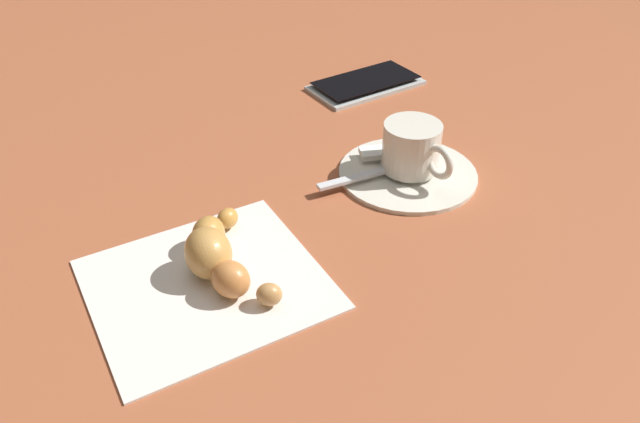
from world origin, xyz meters
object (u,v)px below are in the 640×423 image
object	(u,v)px
napkin	(207,283)
cell_phone	(366,83)
saucer	(410,173)
teaspoon	(400,165)
croissant	(216,254)
sugar_packet	(391,151)
espresso_cup	(415,148)

from	to	relation	value
napkin	cell_phone	xyz separation A→B (m)	(-0.35, -0.20, 0.00)
napkin	cell_phone	distance (m)	0.40
saucer	napkin	size ratio (longest dim) A/B	0.78
teaspoon	croissant	size ratio (longest dim) A/B	1.08
teaspoon	sugar_packet	distance (m)	0.03
napkin	sugar_packet	bearing A→B (deg)	-169.85
espresso_cup	napkin	bearing A→B (deg)	1.89
saucer	sugar_packet	size ratio (longest dim) A/B	2.17
espresso_cup	sugar_packet	bearing A→B (deg)	-96.52
teaspoon	cell_phone	distance (m)	0.21
napkin	cell_phone	size ratio (longest dim) A/B	1.21
sugar_packet	napkin	size ratio (longest dim) A/B	0.36
espresso_cup	napkin	xyz separation A→B (m)	(0.25, 0.01, -0.03)
sugar_packet	cell_phone	size ratio (longest dim) A/B	0.44
croissant	espresso_cup	bearing A→B (deg)	-179.34
saucer	espresso_cup	size ratio (longest dim) A/B	1.73
saucer	napkin	bearing A→B (deg)	2.25
saucer	teaspoon	size ratio (longest dim) A/B	1.02
saucer	teaspoon	bearing A→B (deg)	-57.83
saucer	cell_phone	distance (m)	0.22
espresso_cup	teaspoon	xyz separation A→B (m)	(0.01, -0.01, -0.02)
teaspoon	croissant	bearing A→B (deg)	3.46
sugar_packet	napkin	world-z (taller)	sugar_packet
napkin	teaspoon	bearing A→B (deg)	-175.45
teaspoon	cell_phone	xyz separation A→B (m)	(-0.11, -0.18, -0.01)
teaspoon	napkin	xyz separation A→B (m)	(0.24, 0.02, -0.01)
saucer	cell_phone	xyz separation A→B (m)	(-0.11, -0.19, 0.00)
saucer	sugar_packet	xyz separation A→B (m)	(-0.01, -0.04, 0.01)
espresso_cup	cell_phone	size ratio (longest dim) A/B	0.55
cell_phone	sugar_packet	bearing A→B (deg)	55.81
teaspoon	cell_phone	bearing A→B (deg)	-122.85
cell_phone	teaspoon	bearing A→B (deg)	57.15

